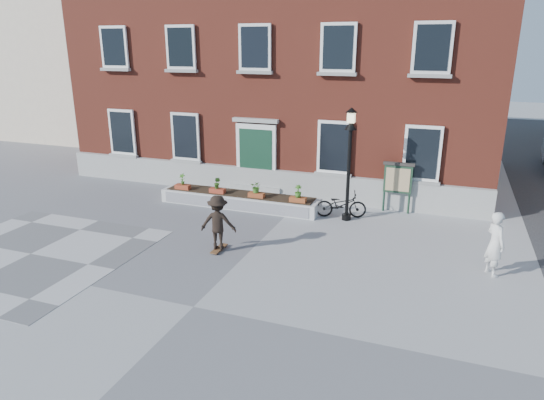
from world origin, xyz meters
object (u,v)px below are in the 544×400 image
at_px(bystander, 495,244).
at_px(notice_board, 398,179).
at_px(bicycle, 341,205).
at_px(skateboarder, 218,223).
at_px(lamp_post, 350,149).

height_order(bystander, notice_board, notice_board).
height_order(bicycle, notice_board, notice_board).
bearing_deg(bicycle, skateboarder, 131.20).
relative_size(bicycle, notice_board, 0.96).
bearing_deg(bicycle, lamp_post, -143.49).
relative_size(bystander, notice_board, 0.95).
xyz_separation_m(bystander, skateboarder, (-7.58, -1.12, 0.01)).
relative_size(bicycle, bystander, 1.01).
xyz_separation_m(bystander, lamp_post, (-4.55, 2.87, 1.65)).
distance_m(bicycle, notice_board, 2.31).
xyz_separation_m(bicycle, notice_board, (1.78, 1.24, 0.79)).
bearing_deg(lamp_post, notice_board, 43.18).
height_order(bicycle, bystander, bystander).
height_order(lamp_post, notice_board, lamp_post).
bearing_deg(bicycle, notice_board, -70.43).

